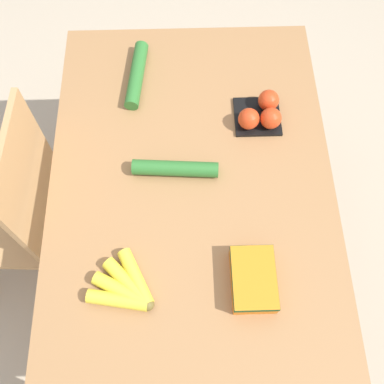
% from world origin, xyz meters
% --- Properties ---
extents(ground_plane, '(12.00, 12.00, 0.00)m').
position_xyz_m(ground_plane, '(0.00, 0.00, 0.00)').
color(ground_plane, '#B7A88E').
extents(dining_table, '(1.39, 0.89, 0.74)m').
position_xyz_m(dining_table, '(0.00, 0.00, 0.64)').
color(dining_table, '#9E7044').
rests_on(dining_table, ground_plane).
extents(chair, '(0.44, 0.42, 0.94)m').
position_xyz_m(chair, '(0.08, 0.64, 0.49)').
color(chair, tan).
rests_on(chair, ground_plane).
extents(banana_bunch, '(0.18, 0.19, 0.04)m').
position_xyz_m(banana_bunch, '(-0.28, 0.19, 0.76)').
color(banana_bunch, brown).
rests_on(banana_bunch, dining_table).
extents(tomato_pack, '(0.15, 0.15, 0.08)m').
position_xyz_m(tomato_pack, '(0.28, -0.24, 0.77)').
color(tomato_pack, black).
rests_on(tomato_pack, dining_table).
extents(carrot_bag, '(0.18, 0.12, 0.06)m').
position_xyz_m(carrot_bag, '(-0.27, -0.16, 0.77)').
color(carrot_bag, orange).
rests_on(carrot_bag, dining_table).
extents(cucumber_near, '(0.27, 0.08, 0.05)m').
position_xyz_m(cucumber_near, '(0.46, 0.18, 0.76)').
color(cucumber_near, '#2D702D').
rests_on(cucumber_near, dining_table).
extents(cucumber_far, '(0.07, 0.27, 0.05)m').
position_xyz_m(cucumber_far, '(0.09, 0.05, 0.76)').
color(cucumber_far, '#2D702D').
rests_on(cucumber_far, dining_table).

